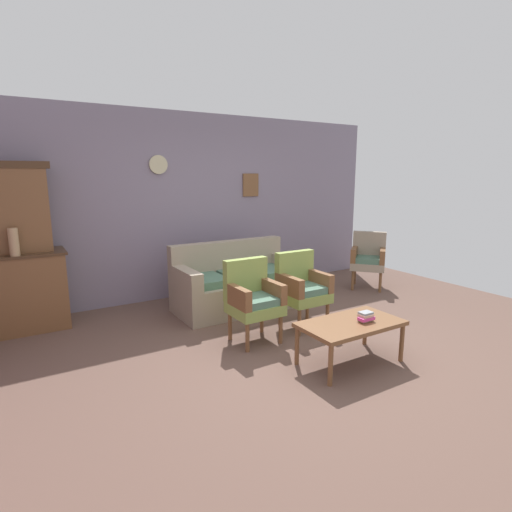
% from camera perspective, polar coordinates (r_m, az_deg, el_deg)
% --- Properties ---
extents(ground_plane, '(7.68, 7.68, 0.00)m').
position_cam_1_polar(ground_plane, '(4.34, 6.67, -13.40)').
color(ground_plane, brown).
extents(wall_back_with_decor, '(6.40, 0.09, 2.70)m').
position_cam_1_polar(wall_back_with_decor, '(6.24, -8.13, 6.99)').
color(wall_back_with_decor, gray).
rests_on(wall_back_with_decor, ground).
extents(side_cabinet, '(1.16, 0.55, 0.93)m').
position_cam_1_polar(side_cabinet, '(5.51, -30.79, -4.44)').
color(side_cabinet, brown).
rests_on(side_cabinet, ground).
extents(cabinet_upper_hutch, '(0.99, 0.38, 1.03)m').
position_cam_1_polar(cabinet_upper_hutch, '(5.43, -31.85, 5.83)').
color(cabinet_upper_hutch, brown).
rests_on(cabinet_upper_hutch, side_cabinet).
extents(vase_on_cabinet, '(0.10, 0.10, 0.31)m').
position_cam_1_polar(vase_on_cabinet, '(5.20, -30.83, 1.69)').
color(vase_on_cabinet, tan).
rests_on(vase_on_cabinet, side_cabinet).
extents(floral_couch, '(1.72, 0.82, 0.90)m').
position_cam_1_polar(floral_couch, '(5.60, -2.64, -4.04)').
color(floral_couch, gray).
rests_on(floral_couch, ground).
extents(armchair_near_couch_end, '(0.52, 0.50, 0.90)m').
position_cam_1_polar(armchair_near_couch_end, '(4.47, -0.47, -5.74)').
color(armchair_near_couch_end, '#849947').
rests_on(armchair_near_couch_end, ground).
extents(armchair_row_middle, '(0.52, 0.49, 0.90)m').
position_cam_1_polar(armchair_row_middle, '(4.92, 6.42, -4.20)').
color(armchair_row_middle, '#849947').
rests_on(armchair_row_middle, ground).
extents(wingback_chair_by_fireplace, '(0.71, 0.71, 0.90)m').
position_cam_1_polar(wingback_chair_by_fireplace, '(6.81, 15.45, -0.19)').
color(wingback_chair_by_fireplace, gray).
rests_on(wingback_chair_by_fireplace, ground).
extents(coffee_table, '(1.00, 0.56, 0.42)m').
position_cam_1_polar(coffee_table, '(4.08, 13.13, -9.57)').
color(coffee_table, brown).
rests_on(coffee_table, ground).
extents(book_stack_on_table, '(0.16, 0.11, 0.09)m').
position_cam_1_polar(book_stack_on_table, '(4.10, 15.14, -8.24)').
color(book_stack_on_table, '#938959').
rests_on(book_stack_on_table, coffee_table).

